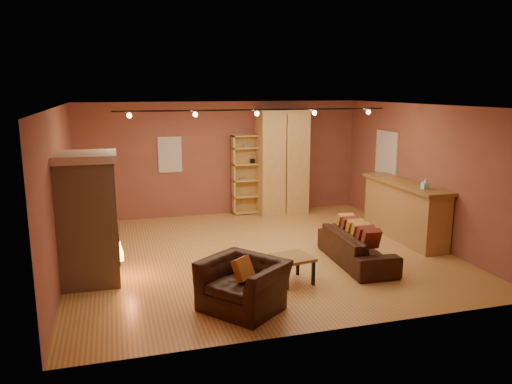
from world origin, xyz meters
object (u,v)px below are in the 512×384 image
object	(u,v)px
loveseat	(357,241)
coffee_table	(293,260)
fireplace	(89,219)
bookcase	(248,174)
armoire	(282,162)
armchair	(243,277)
bar_counter	(404,210)

from	to	relation	value
loveseat	coffee_table	bearing A→B (deg)	113.68
fireplace	loveseat	size ratio (longest dim) A/B	1.07
bookcase	fireplace	bearing A→B (deg)	-134.27
armoire	loveseat	bearing A→B (deg)	-88.71
loveseat	coffee_table	size ratio (longest dim) A/B	2.92
armoire	armchair	distance (m)	5.78
fireplace	armchair	bearing A→B (deg)	-38.62
bookcase	loveseat	size ratio (longest dim) A/B	1.00
bookcase	coffee_table	size ratio (longest dim) A/B	2.93
loveseat	bookcase	bearing A→B (deg)	15.19
armoire	loveseat	size ratio (longest dim) A/B	1.31
fireplace	armoire	world-z (taller)	armoire
armoire	bar_counter	distance (m)	3.38
armoire	bar_counter	size ratio (longest dim) A/B	1.04
fireplace	loveseat	distance (m)	4.64
bar_counter	loveseat	distance (m)	2.01
bar_counter	fireplace	bearing A→B (deg)	-173.45
armoire	coffee_table	size ratio (longest dim) A/B	3.84
armoire	armchair	bearing A→B (deg)	-114.42
loveseat	armchair	xyz separation A→B (m)	(-2.45, -1.30, 0.08)
armoire	bar_counter	xyz separation A→B (m)	(1.76, -2.80, -0.70)
fireplace	armchair	size ratio (longest dim) A/B	1.62
bar_counter	loveseat	world-z (taller)	bar_counter
loveseat	armchair	bearing A→B (deg)	120.52
coffee_table	loveseat	bearing A→B (deg)	21.08
armoire	bar_counter	world-z (taller)	armoire
bar_counter	coffee_table	size ratio (longest dim) A/B	3.71
fireplace	bar_counter	xyz separation A→B (m)	(6.24, 0.72, -0.45)
bookcase	loveseat	bearing A→B (deg)	-77.41
bar_counter	loveseat	bearing A→B (deg)	-146.34
bar_counter	coffee_table	xyz separation A→B (m)	(-3.10, -1.66, -0.23)
coffee_table	fireplace	bearing A→B (deg)	163.28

